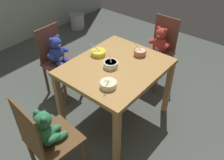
{
  "coord_description": "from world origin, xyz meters",
  "views": [
    {
      "loc": [
        -1.56,
        -1.23,
        2.09
      ],
      "look_at": [
        0.0,
        0.05,
        0.54
      ],
      "focal_mm": 37.81,
      "sensor_mm": 36.0,
      "label": 1
    }
  ],
  "objects_px": {
    "teddy_chair_near_left": "(47,135)",
    "porridge_bowl_yellow_far_center": "(98,53)",
    "dining_table": "(116,73)",
    "teddy_chair_far_center": "(58,56)",
    "porridge_bowl_terracotta_near_right": "(140,52)",
    "porridge_bowl_white_center": "(111,64)",
    "porridge_bowl_cream_near_left": "(108,84)",
    "teddy_chair_near_right": "(159,46)",
    "metal_pail": "(77,21)"
  },
  "relations": [
    {
      "from": "teddy_chair_near_left",
      "to": "porridge_bowl_yellow_far_center",
      "type": "bearing_deg",
      "value": 22.15
    },
    {
      "from": "porridge_bowl_cream_near_left",
      "to": "metal_pail",
      "type": "relative_size",
      "value": 0.53
    },
    {
      "from": "teddy_chair_near_left",
      "to": "teddy_chair_near_right",
      "type": "bearing_deg",
      "value": 6.37
    },
    {
      "from": "porridge_bowl_cream_near_left",
      "to": "teddy_chair_near_right",
      "type": "bearing_deg",
      "value": 8.27
    },
    {
      "from": "teddy_chair_far_center",
      "to": "porridge_bowl_cream_near_left",
      "type": "xyz_separation_m",
      "value": [
        -0.24,
        -1.02,
        0.22
      ]
    },
    {
      "from": "teddy_chair_near_left",
      "to": "metal_pail",
      "type": "height_order",
      "value": "teddy_chair_near_left"
    },
    {
      "from": "porridge_bowl_yellow_far_center",
      "to": "teddy_chair_far_center",
      "type": "bearing_deg",
      "value": 101.12
    },
    {
      "from": "teddy_chair_near_left",
      "to": "teddy_chair_near_right",
      "type": "xyz_separation_m",
      "value": [
        1.86,
        0.04,
        -0.0
      ]
    },
    {
      "from": "porridge_bowl_white_center",
      "to": "teddy_chair_near_right",
      "type": "bearing_deg",
      "value": -0.34
    },
    {
      "from": "porridge_bowl_yellow_far_center",
      "to": "porridge_bowl_terracotta_near_right",
      "type": "xyz_separation_m",
      "value": [
        0.28,
        -0.35,
        0.01
      ]
    },
    {
      "from": "porridge_bowl_terracotta_near_right",
      "to": "porridge_bowl_cream_near_left",
      "type": "distance_m",
      "value": 0.64
    },
    {
      "from": "dining_table",
      "to": "porridge_bowl_terracotta_near_right",
      "type": "xyz_separation_m",
      "value": [
        0.33,
        -0.07,
        0.12
      ]
    },
    {
      "from": "teddy_chair_near_right",
      "to": "porridge_bowl_terracotta_near_right",
      "type": "relative_size",
      "value": 6.54
    },
    {
      "from": "porridge_bowl_terracotta_near_right",
      "to": "metal_pail",
      "type": "height_order",
      "value": "porridge_bowl_terracotta_near_right"
    },
    {
      "from": "teddy_chair_far_center",
      "to": "metal_pail",
      "type": "bearing_deg",
      "value": 129.34
    },
    {
      "from": "porridge_bowl_white_center",
      "to": "teddy_chair_near_left",
      "type": "bearing_deg",
      "value": -176.91
    },
    {
      "from": "teddy_chair_near_left",
      "to": "metal_pail",
      "type": "relative_size",
      "value": 3.18
    },
    {
      "from": "dining_table",
      "to": "teddy_chair_near_left",
      "type": "height_order",
      "value": "teddy_chair_near_left"
    },
    {
      "from": "dining_table",
      "to": "porridge_bowl_terracotta_near_right",
      "type": "distance_m",
      "value": 0.36
    },
    {
      "from": "teddy_chair_near_right",
      "to": "porridge_bowl_cream_near_left",
      "type": "distance_m",
      "value": 1.27
    },
    {
      "from": "porridge_bowl_yellow_far_center",
      "to": "porridge_bowl_terracotta_near_right",
      "type": "bearing_deg",
      "value": -50.99
    },
    {
      "from": "porridge_bowl_terracotta_near_right",
      "to": "porridge_bowl_white_center",
      "type": "distance_m",
      "value": 0.39
    },
    {
      "from": "teddy_chair_near_right",
      "to": "porridge_bowl_terracotta_near_right",
      "type": "height_order",
      "value": "teddy_chair_near_right"
    },
    {
      "from": "teddy_chair_near_left",
      "to": "porridge_bowl_cream_near_left",
      "type": "xyz_separation_m",
      "value": [
        0.62,
        -0.14,
        0.22
      ]
    },
    {
      "from": "teddy_chair_near_right",
      "to": "porridge_bowl_white_center",
      "type": "distance_m",
      "value": 1.01
    },
    {
      "from": "dining_table",
      "to": "porridge_bowl_cream_near_left",
      "type": "relative_size",
      "value": 6.53
    },
    {
      "from": "teddy_chair_far_center",
      "to": "porridge_bowl_cream_near_left",
      "type": "distance_m",
      "value": 1.07
    },
    {
      "from": "porridge_bowl_yellow_far_center",
      "to": "metal_pail",
      "type": "relative_size",
      "value": 0.54
    },
    {
      "from": "teddy_chair_near_left",
      "to": "porridge_bowl_white_center",
      "type": "bearing_deg",
      "value": 8.18
    },
    {
      "from": "porridge_bowl_yellow_far_center",
      "to": "porridge_bowl_cream_near_left",
      "type": "relative_size",
      "value": 1.02
    },
    {
      "from": "porridge_bowl_cream_near_left",
      "to": "teddy_chair_far_center",
      "type": "bearing_deg",
      "value": 76.81
    },
    {
      "from": "porridge_bowl_yellow_far_center",
      "to": "porridge_bowl_cream_near_left",
      "type": "xyz_separation_m",
      "value": [
        -0.35,
        -0.44,
        0.0
      ]
    },
    {
      "from": "teddy_chair_near_left",
      "to": "porridge_bowl_yellow_far_center",
      "type": "relative_size",
      "value": 5.89
    },
    {
      "from": "porridge_bowl_white_center",
      "to": "metal_pail",
      "type": "xyz_separation_m",
      "value": [
        1.5,
        2.13,
        -0.63
      ]
    },
    {
      "from": "porridge_bowl_cream_near_left",
      "to": "metal_pail",
      "type": "bearing_deg",
      "value": 52.78
    },
    {
      "from": "teddy_chair_far_center",
      "to": "porridge_bowl_yellow_far_center",
      "type": "distance_m",
      "value": 0.63
    },
    {
      "from": "dining_table",
      "to": "porridge_bowl_cream_near_left",
      "type": "xyz_separation_m",
      "value": [
        -0.31,
        -0.16,
        0.12
      ]
    },
    {
      "from": "dining_table",
      "to": "teddy_chair_near_left",
      "type": "xyz_separation_m",
      "value": [
        -0.93,
        -0.02,
        -0.1
      ]
    },
    {
      "from": "dining_table",
      "to": "porridge_bowl_white_center",
      "type": "relative_size",
      "value": 7.11
    },
    {
      "from": "teddy_chair_near_left",
      "to": "porridge_bowl_cream_near_left",
      "type": "relative_size",
      "value": 6.02
    },
    {
      "from": "dining_table",
      "to": "porridge_bowl_white_center",
      "type": "height_order",
      "value": "porridge_bowl_white_center"
    },
    {
      "from": "dining_table",
      "to": "porridge_bowl_terracotta_near_right",
      "type": "relative_size",
      "value": 7.26
    },
    {
      "from": "porridge_bowl_yellow_far_center",
      "to": "porridge_bowl_white_center",
      "type": "distance_m",
      "value": 0.27
    },
    {
      "from": "porridge_bowl_yellow_far_center",
      "to": "dining_table",
      "type": "bearing_deg",
      "value": -98.93
    },
    {
      "from": "teddy_chair_far_center",
      "to": "teddy_chair_near_left",
      "type": "bearing_deg",
      "value": -45.57
    },
    {
      "from": "teddy_chair_far_center",
      "to": "teddy_chair_near_right",
      "type": "height_order",
      "value": "teddy_chair_near_right"
    },
    {
      "from": "teddy_chair_far_center",
      "to": "porridge_bowl_terracotta_near_right",
      "type": "height_order",
      "value": "teddy_chair_far_center"
    },
    {
      "from": "porridge_bowl_terracotta_near_right",
      "to": "porridge_bowl_yellow_far_center",
      "type": "bearing_deg",
      "value": 129.01
    },
    {
      "from": "teddy_chair_far_center",
      "to": "teddy_chair_near_right",
      "type": "xyz_separation_m",
      "value": [
        1.0,
        -0.84,
        0.0
      ]
    },
    {
      "from": "teddy_chair_near_left",
      "to": "dining_table",
      "type": "bearing_deg",
      "value": 6.52
    }
  ]
}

